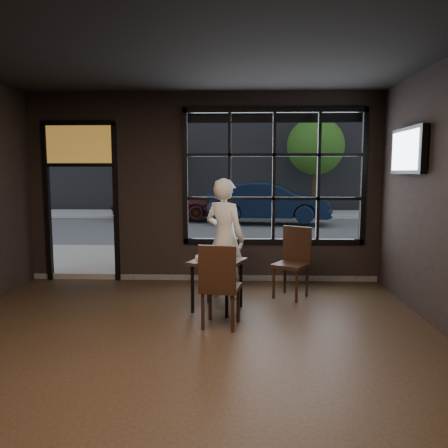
{
  "coord_description": "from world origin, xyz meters",
  "views": [
    {
      "loc": [
        0.6,
        -3.92,
        1.89
      ],
      "look_at": [
        0.4,
        2.2,
        1.15
      ],
      "focal_mm": 35.0,
      "sensor_mm": 36.0,
      "label": 1
    }
  ],
  "objects_px": {
    "chair_near": "(221,285)",
    "navy_car": "(270,202)",
    "man": "(225,238)",
    "cafe_table": "(217,285)"
  },
  "relations": [
    {
      "from": "man",
      "to": "navy_car",
      "type": "height_order",
      "value": "man"
    },
    {
      "from": "man",
      "to": "cafe_table",
      "type": "bearing_deg",
      "value": 115.0
    },
    {
      "from": "cafe_table",
      "to": "chair_near",
      "type": "xyz_separation_m",
      "value": [
        0.08,
        -0.63,
        0.17
      ]
    },
    {
      "from": "chair_near",
      "to": "navy_car",
      "type": "relative_size",
      "value": 0.24
    },
    {
      "from": "navy_car",
      "to": "chair_near",
      "type": "bearing_deg",
      "value": 179.88
    },
    {
      "from": "man",
      "to": "chair_near",
      "type": "bearing_deg",
      "value": 122.01
    },
    {
      "from": "chair_near",
      "to": "navy_car",
      "type": "height_order",
      "value": "navy_car"
    },
    {
      "from": "man",
      "to": "navy_car",
      "type": "bearing_deg",
      "value": -65.94
    },
    {
      "from": "chair_near",
      "to": "man",
      "type": "bearing_deg",
      "value": -79.92
    },
    {
      "from": "cafe_table",
      "to": "chair_near",
      "type": "distance_m",
      "value": 0.66
    }
  ]
}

